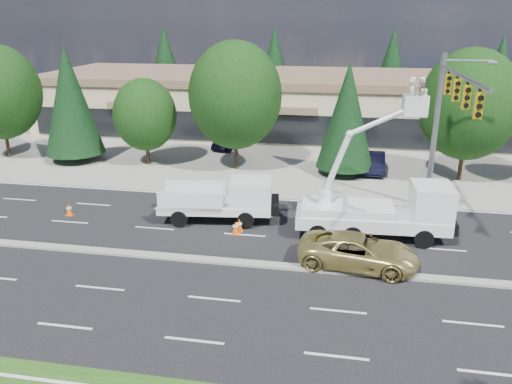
% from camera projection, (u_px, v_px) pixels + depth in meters
% --- Properties ---
extents(ground, '(140.00, 140.00, 0.00)m').
position_uv_depth(ground, '(231.00, 263.00, 23.29)').
color(ground, black).
rests_on(ground, ground).
extents(concrete_apron, '(140.00, 22.00, 0.01)m').
position_uv_depth(concrete_apron, '(284.00, 153.00, 41.85)').
color(concrete_apron, gray).
rests_on(concrete_apron, ground).
extents(road_median, '(120.00, 0.55, 0.12)m').
position_uv_depth(road_median, '(231.00, 262.00, 23.27)').
color(road_median, gray).
rests_on(road_median, ground).
extents(strip_mall, '(50.40, 15.40, 5.50)m').
position_uv_depth(strip_mall, '(296.00, 101.00, 50.16)').
color(strip_mall, tan).
rests_on(strip_mall, ground).
extents(tree_front_b, '(4.52, 4.52, 8.92)m').
position_uv_depth(tree_front_b, '(70.00, 100.00, 38.24)').
color(tree_front_b, '#332114').
rests_on(tree_front_b, ground).
extents(tree_front_c, '(4.75, 4.75, 6.60)m').
position_uv_depth(tree_front_c, '(145.00, 115.00, 37.56)').
color(tree_front_c, '#332114').
rests_on(tree_front_c, ground).
extents(tree_front_d, '(6.75, 6.75, 9.37)m').
position_uv_depth(tree_front_d, '(235.00, 96.00, 35.87)').
color(tree_front_d, '#332114').
rests_on(tree_front_d, ground).
extents(tree_front_e, '(4.09, 4.09, 8.05)m').
position_uv_depth(tree_front_e, '(347.00, 115.00, 34.94)').
color(tree_front_e, '#332114').
rests_on(tree_front_e, ground).
extents(tree_front_f, '(6.51, 6.51, 9.04)m').
position_uv_depth(tree_front_f, '(469.00, 105.00, 33.31)').
color(tree_front_f, '#332114').
rests_on(tree_front_f, ground).
extents(tree_back_a, '(5.04, 5.04, 9.93)m').
position_uv_depth(tree_back_a, '(165.00, 62.00, 63.45)').
color(tree_back_a, '#332114').
rests_on(tree_back_a, ground).
extents(tree_back_b, '(4.90, 4.90, 9.67)m').
position_uv_depth(tree_back_b, '(274.00, 65.00, 61.20)').
color(tree_back_b, '#332114').
rests_on(tree_back_b, ground).
extents(tree_back_c, '(4.87, 4.87, 9.60)m').
position_uv_depth(tree_back_c, '(391.00, 67.00, 58.91)').
color(tree_back_c, '#332114').
rests_on(tree_back_c, ground).
extents(tree_back_d, '(4.54, 4.54, 8.95)m').
position_uv_depth(tree_back_d, '(499.00, 72.00, 57.05)').
color(tree_back_d, '#332114').
rests_on(tree_back_d, ground).
extents(signal_mast, '(2.76, 10.16, 9.00)m').
position_uv_depth(signal_mast, '(445.00, 114.00, 26.15)').
color(signal_mast, gray).
rests_on(signal_mast, ground).
extents(utility_pickup, '(6.46, 3.04, 2.39)m').
position_uv_depth(utility_pickup, '(224.00, 204.00, 27.86)').
color(utility_pickup, white).
rests_on(utility_pickup, ground).
extents(bucket_truck, '(7.83, 2.82, 8.22)m').
position_uv_depth(bucket_truck, '(384.00, 206.00, 25.47)').
color(bucket_truck, white).
rests_on(bucket_truck, ground).
extents(traffic_cone_a, '(0.40, 0.40, 0.70)m').
position_uv_depth(traffic_cone_a, '(69.00, 210.00, 28.78)').
color(traffic_cone_a, '#FF5D08').
rests_on(traffic_cone_a, ground).
extents(traffic_cone_b, '(0.40, 0.40, 0.70)m').
position_uv_depth(traffic_cone_b, '(236.00, 228.00, 26.31)').
color(traffic_cone_b, '#FF5D08').
rests_on(traffic_cone_b, ground).
extents(traffic_cone_c, '(0.40, 0.40, 0.70)m').
position_uv_depth(traffic_cone_c, '(239.00, 225.00, 26.64)').
color(traffic_cone_c, '#FF5D08').
rests_on(traffic_cone_c, ground).
extents(minivan, '(5.66, 3.09, 1.50)m').
position_uv_depth(minivan, '(358.00, 251.00, 22.74)').
color(minivan, tan).
rests_on(minivan, ground).
extents(parked_car_west, '(2.71, 4.52, 1.44)m').
position_uv_depth(parked_car_west, '(229.00, 140.00, 43.35)').
color(parked_car_west, black).
rests_on(parked_car_west, ground).
extents(parked_car_east, '(1.58, 4.26, 1.39)m').
position_uv_depth(parked_car_east, '(374.00, 163.00, 36.72)').
color(parked_car_east, black).
rests_on(parked_car_east, ground).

